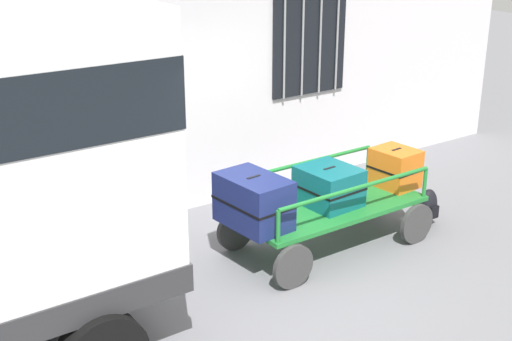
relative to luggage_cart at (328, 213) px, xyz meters
name	(u,v)px	position (x,y,z in m)	size (l,w,h in m)	color
ground_plane	(273,288)	(-1.06, -0.41, -0.41)	(40.00, 40.00, 0.00)	slate
building_wall	(153,11)	(-1.06, 1.96, 2.09)	(12.00, 0.38, 5.00)	silver
luggage_cart	(328,213)	(0.00, 0.00, 0.00)	(2.25, 1.10, 0.52)	#1E722D
cart_railing	(329,179)	(0.00, 0.00, 0.41)	(2.12, 0.96, 0.36)	#1E722D
suitcase_left_bottom	(254,201)	(-1.00, 0.02, 0.37)	(0.56, 0.82, 0.53)	navy
suitcase_midleft_bottom	(329,186)	(0.00, 0.00, 0.32)	(0.60, 0.66, 0.43)	#0F5960
suitcase_center_bottom	(395,168)	(1.00, -0.03, 0.34)	(0.47, 0.55, 0.46)	orange
backpack	(428,207)	(1.41, -0.23, -0.19)	(0.27, 0.22, 0.44)	black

